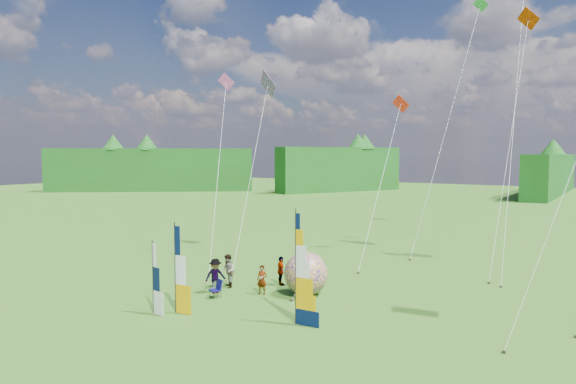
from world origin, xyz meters
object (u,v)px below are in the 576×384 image
Objects in this scene: side_banner_left at (175,269)px; bol_inflatable at (306,274)px; spectator_d at (281,271)px; spectator_a at (262,280)px; spectator_c at (215,276)px; camp_chair at (215,289)px; kite_whale at (516,84)px; spectator_b at (228,271)px; feather_banner_main at (296,269)px; side_banner_far at (153,278)px.

bol_inflatable is at bearing 53.81° from side_banner_left.
bol_inflatable is 2.41m from spectator_d.
spectator_c is at bearing -163.23° from spectator_a.
camp_chair is 0.04× the size of kite_whale.
spectator_b is 2.17m from camp_chair.
bol_inflatable reaches higher than spectator_c.
feather_banner_main is 0.20× the size of kite_whale.
spectator_c is at bearing 154.44° from camp_chair.
side_banner_far is at bearing -77.67° from camp_chair.
bol_inflatable reaches higher than spectator_d.
side_banner_left is 2.63× the size of spectator_a.
bol_inflatable is at bearing 65.06° from side_banner_far.
spectator_c is (-4.12, -2.30, -0.22)m from bol_inflatable.
spectator_c is (-6.12, 1.76, -1.47)m from feather_banner_main.
spectator_d is 1.68× the size of camp_chair.
side_banner_far reaches higher than spectator_a.
spectator_c is 1.89× the size of camp_chair.
side_banner_left is 2.21× the size of spectator_c.
side_banner_left is at bearing -118.44° from spectator_a.
spectator_a is (2.20, 5.30, -0.86)m from side_banner_far.
spectator_c is 1.07m from camp_chair.
feather_banner_main is at bearing 168.70° from spectator_d.
feather_banner_main reaches higher than spectator_a.
camp_chair is at bearing -138.80° from bol_inflatable.
bol_inflatable reaches higher than camp_chair.
spectator_d reaches higher than camp_chair.
side_banner_far is at bearing -154.90° from spectator_c.
bol_inflatable reaches higher than spectator_b.
side_banner_left is 3.15m from camp_chair.
side_banner_left is 4.17× the size of camp_chair.
camp_chair is at bearing 86.59° from side_banner_far.
camp_chair is at bearing 110.74° from spectator_d.
camp_chair is at bearing -139.92° from spectator_a.
bol_inflatable is at bearing 53.34° from spectator_b.
spectator_a is 2.45m from camp_chair.
side_banner_left is 4.92m from spectator_b.
feather_banner_main reaches higher than bol_inflatable.
side_banner_far is at bearing -122.82° from bol_inflatable.
spectator_b reaches higher than spectator_d.
spectator_d is at bearing 157.13° from bol_inflatable.
bol_inflatable is 2.29m from spectator_a.
spectator_d is 4.18m from camp_chair.
spectator_a is (1.43, 4.66, -1.24)m from side_banner_left.
side_banner_left reaches higher than bol_inflatable.
feather_banner_main is 2.63× the size of spectator_c.
bol_inflatable is at bearing 113.58° from feather_banner_main.
spectator_c is 22.27m from kite_whale.
side_banner_left is 2.21× the size of spectator_b.
side_banner_left is at bearing -120.33° from bol_inflatable.
feather_banner_main is 2.62× the size of spectator_b.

